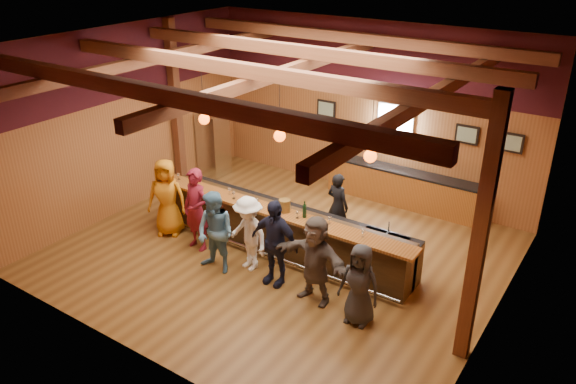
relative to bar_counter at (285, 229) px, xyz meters
name	(u,v)px	position (x,y,z in m)	size (l,w,h in m)	color
room	(281,110)	(-0.02, -0.09, 2.69)	(9.04, 9.00, 4.52)	brown
bar_counter	(285,229)	(0.00, 0.00, 0.00)	(6.30, 1.07, 1.11)	black
back_bar_cabinet	(401,187)	(1.18, 3.57, -0.05)	(4.00, 0.52, 0.95)	brown
window	(395,123)	(0.78, 3.80, 1.53)	(0.95, 0.09, 0.95)	silver
framed_pictures	(429,128)	(1.65, 3.79, 1.58)	(5.35, 0.05, 0.45)	black
wine_shelves	(393,140)	(0.78, 3.73, 1.10)	(3.00, 0.18, 0.30)	brown
pendant_lights	(280,136)	(-0.02, -0.15, 2.19)	(4.24, 0.24, 1.37)	black
stainless_fridge	(213,144)	(-4.12, 2.45, 0.38)	(0.70, 0.70, 1.80)	silver
customer_orange	(167,197)	(-2.67, -0.84, 0.39)	(0.89, 0.58, 1.83)	#C87412
customer_redvest	(196,210)	(-1.66, -0.97, 0.41)	(0.68, 0.45, 1.87)	maroon
customer_denim	(216,233)	(-0.71, -1.45, 0.36)	(0.85, 0.66, 1.75)	#5586AA
customer_white	(248,234)	(-0.21, -1.02, 0.29)	(1.05, 0.61, 1.63)	white
customer_navy	(274,242)	(0.53, -1.15, 0.38)	(1.06, 0.44, 1.81)	#191C33
customer_brown	(315,260)	(1.50, -1.21, 0.36)	(1.63, 0.52, 1.76)	#594E47
customer_dark	(360,285)	(2.49, -1.34, 0.26)	(0.76, 0.49, 1.56)	#2A2B2D
bartender	(338,205)	(0.64, 1.19, 0.26)	(0.57, 0.37, 1.56)	black
ice_bucket	(285,206)	(0.17, -0.25, 0.72)	(0.24, 0.24, 0.26)	brown
bottle_a	(305,210)	(0.61, -0.17, 0.71)	(0.07, 0.07, 0.32)	black
bottle_b	(304,211)	(0.65, -0.25, 0.73)	(0.08, 0.08, 0.36)	black
glass_a	(178,175)	(-2.83, -0.27, 0.71)	(0.07, 0.07, 0.17)	silver
glass_b	(197,180)	(-2.25, -0.27, 0.71)	(0.08, 0.08, 0.17)	silver
glass_c	(230,190)	(-1.30, -0.25, 0.71)	(0.07, 0.07, 0.17)	silver
glass_d	(234,193)	(-1.11, -0.36, 0.72)	(0.08, 0.08, 0.18)	silver
glass_e	(257,200)	(-0.47, -0.35, 0.71)	(0.08, 0.08, 0.18)	silver
glass_f	(297,213)	(0.55, -0.36, 0.70)	(0.07, 0.07, 0.16)	silver
glass_g	(330,219)	(1.22, -0.21, 0.70)	(0.07, 0.07, 0.16)	silver
glass_h	(363,232)	(2.02, -0.33, 0.71)	(0.07, 0.07, 0.17)	silver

